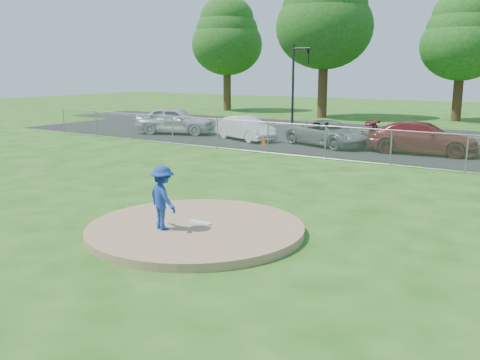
# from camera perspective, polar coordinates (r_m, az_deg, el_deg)

# --- Properties ---
(ground) EXTENTS (120.00, 120.00, 0.00)m
(ground) POSITION_cam_1_polar(r_m,az_deg,el_deg) (21.95, 11.60, 1.01)
(ground) COLOR #1D4D10
(ground) RESTS_ON ground
(pitchers_mound) EXTENTS (5.40, 5.40, 0.20)m
(pitchers_mound) POSITION_cam_1_polar(r_m,az_deg,el_deg) (13.42, -4.74, -5.23)
(pitchers_mound) COLOR #8E6D4E
(pitchers_mound) RESTS_ON ground
(pitching_rubber) EXTENTS (0.60, 0.15, 0.04)m
(pitching_rubber) POSITION_cam_1_polar(r_m,az_deg,el_deg) (13.53, -4.22, -4.54)
(pitching_rubber) COLOR white
(pitching_rubber) RESTS_ON pitchers_mound
(chain_link_fence) EXTENTS (40.00, 0.06, 1.50)m
(chain_link_fence) POSITION_cam_1_polar(r_m,az_deg,el_deg) (23.68, 13.50, 3.54)
(chain_link_fence) COLOR gray
(chain_link_fence) RESTS_ON ground
(parking_lot) EXTENTS (50.00, 8.00, 0.01)m
(parking_lot) POSITION_cam_1_polar(r_m,az_deg,el_deg) (28.01, 16.62, 3.08)
(parking_lot) COLOR black
(parking_lot) RESTS_ON ground
(street) EXTENTS (60.00, 7.00, 0.01)m
(street) POSITION_cam_1_polar(r_m,az_deg,el_deg) (35.20, 20.24, 4.53)
(street) COLOR black
(street) RESTS_ON ground
(tree_far_left) EXTENTS (6.72, 6.72, 10.74)m
(tree_far_left) POSITION_cam_1_polar(r_m,az_deg,el_deg) (52.54, -1.41, 15.13)
(tree_far_left) COLOR #3C2B16
(tree_far_left) RESTS_ON ground
(tree_left) EXTENTS (7.84, 7.84, 12.53)m
(tree_left) POSITION_cam_1_polar(r_m,az_deg,el_deg) (45.42, 9.04, 17.01)
(tree_left) COLOR #3B2515
(tree_left) RESTS_ON ground
(tree_center) EXTENTS (6.16, 6.16, 9.84)m
(tree_center) POSITION_cam_1_polar(r_m,az_deg,el_deg) (45.02, 22.65, 14.05)
(tree_center) COLOR #362113
(tree_center) RESTS_ON ground
(traffic_signal_left) EXTENTS (1.28, 0.20, 5.60)m
(traffic_signal_left) POSITION_cam_1_polar(r_m,az_deg,el_deg) (36.16, 6.02, 10.71)
(traffic_signal_left) COLOR black
(traffic_signal_left) RESTS_ON ground
(pitcher) EXTENTS (1.14, 0.89, 1.56)m
(pitcher) POSITION_cam_1_polar(r_m,az_deg,el_deg) (12.98, -8.25, -1.87)
(pitcher) COLOR navy
(pitcher) RESTS_ON pitchers_mound
(traffic_cone) EXTENTS (0.31, 0.31, 0.60)m
(traffic_cone) POSITION_cam_1_polar(r_m,az_deg,el_deg) (28.77, 2.52, 4.39)
(traffic_cone) COLOR orange
(traffic_cone) RESTS_ON parking_lot
(parked_car_silver) EXTENTS (5.27, 3.52, 1.67)m
(parked_car_silver) POSITION_cam_1_polar(r_m,az_deg,el_deg) (33.72, -6.92, 6.32)
(parked_car_silver) COLOR silver
(parked_car_silver) RESTS_ON parking_lot
(parked_car_white) EXTENTS (4.31, 2.71, 1.34)m
(parked_car_white) POSITION_cam_1_polar(r_m,az_deg,el_deg) (30.57, 0.60, 5.54)
(parked_car_white) COLOR white
(parked_car_white) RESTS_ON parking_lot
(parked_car_gray) EXTENTS (5.26, 3.67, 1.33)m
(parked_car_gray) POSITION_cam_1_polar(r_m,az_deg,el_deg) (28.61, 9.42, 4.94)
(parked_car_gray) COLOR slate
(parked_car_gray) RESTS_ON parking_lot
(parked_car_darkred) EXTENTS (5.37, 2.61, 1.51)m
(parked_car_darkred) POSITION_cam_1_polar(r_m,az_deg,el_deg) (27.10, 18.87, 4.27)
(parked_car_darkred) COLOR maroon
(parked_car_darkred) RESTS_ON parking_lot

